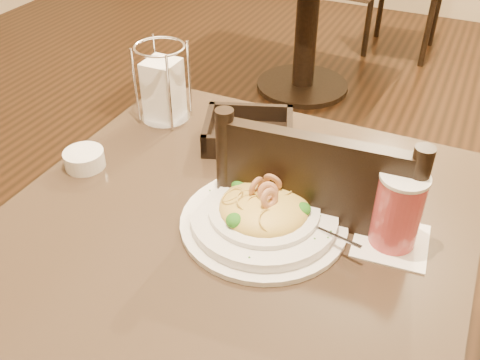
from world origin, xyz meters
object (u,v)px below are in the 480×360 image
at_px(napkin_caddy, 163,88).
at_px(main_table, 236,294).
at_px(pasta_bowl, 264,213).
at_px(background_table, 308,2).
at_px(side_plate, 315,175).
at_px(bread_basket, 249,134).
at_px(butter_ramekin, 84,159).
at_px(dining_chair_near, 317,256).
at_px(drink_glass, 398,211).

bearing_deg(napkin_caddy, main_table, -40.13).
relative_size(main_table, pasta_bowl, 2.50).
bearing_deg(background_table, side_plate, -70.96).
bearing_deg(main_table, bread_basket, 109.19).
distance_m(pasta_bowl, butter_ramekin, 0.44).
bearing_deg(napkin_caddy, butter_ramekin, -101.09).
height_order(pasta_bowl, napkin_caddy, napkin_caddy).
distance_m(pasta_bowl, side_plate, 0.20).
xyz_separation_m(dining_chair_near, butter_ramekin, (-0.51, -0.17, 0.24)).
height_order(main_table, bread_basket, bread_basket).
distance_m(main_table, butter_ramekin, 0.46).
xyz_separation_m(pasta_bowl, bread_basket, (-0.15, 0.26, -0.01)).
distance_m(background_table, butter_ramekin, 1.96).
height_order(background_table, butter_ramekin, butter_ramekin).
distance_m(bread_basket, side_plate, 0.21).
height_order(main_table, pasta_bowl, pasta_bowl).
height_order(drink_glass, napkin_caddy, napkin_caddy).
bearing_deg(drink_glass, bread_basket, 151.83).
relative_size(pasta_bowl, butter_ramekin, 4.02).
height_order(pasta_bowl, side_plate, pasta_bowl).
bearing_deg(pasta_bowl, main_table, -175.50).
distance_m(dining_chair_near, napkin_caddy, 0.56).
bearing_deg(background_table, main_table, -75.44).
relative_size(pasta_bowl, bread_basket, 1.42).
bearing_deg(dining_chair_near, napkin_caddy, -15.55).
height_order(drink_glass, bread_basket, drink_glass).
xyz_separation_m(drink_glass, napkin_caddy, (-0.63, 0.22, 0.01)).
bearing_deg(butter_ramekin, drink_glass, 3.70).
bearing_deg(background_table, dining_chair_near, -70.27).
relative_size(drink_glass, bread_basket, 0.61).
bearing_deg(dining_chair_near, pasta_bowl, 65.42).
xyz_separation_m(background_table, side_plate, (0.61, -1.76, 0.23)).
xyz_separation_m(napkin_caddy, side_plate, (0.43, -0.08, -0.08)).
bearing_deg(main_table, drink_glass, 11.77).
xyz_separation_m(dining_chair_near, napkin_caddy, (-0.46, 0.09, 0.31)).
xyz_separation_m(drink_glass, bread_basket, (-0.39, 0.21, -0.06)).
relative_size(background_table, bread_basket, 3.87).
bearing_deg(bread_basket, background_table, 103.80).
xyz_separation_m(napkin_caddy, butter_ramekin, (-0.05, -0.26, -0.07)).
relative_size(pasta_bowl, drink_glass, 2.35).
bearing_deg(main_table, pasta_bowl, 4.50).
xyz_separation_m(dining_chair_near, pasta_bowl, (-0.07, -0.18, 0.25)).
bearing_deg(bread_basket, butter_ramekin, -138.97).
xyz_separation_m(background_table, dining_chair_near, (0.63, -1.77, 0.00)).
bearing_deg(bread_basket, drink_glass, -28.17).
bearing_deg(butter_ramekin, napkin_caddy, 78.91).
bearing_deg(bread_basket, dining_chair_near, -20.07).
distance_m(main_table, background_table, 2.02).
relative_size(main_table, side_plate, 5.60).
relative_size(main_table, bread_basket, 3.56).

